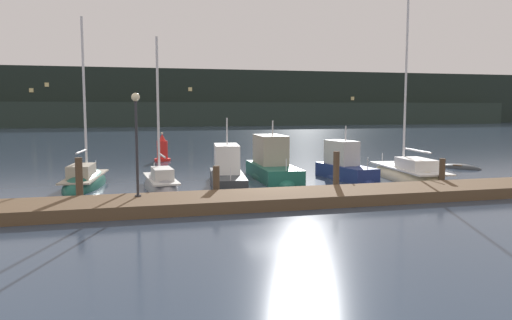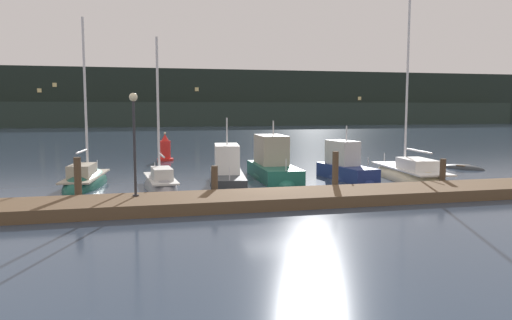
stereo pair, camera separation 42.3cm
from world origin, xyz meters
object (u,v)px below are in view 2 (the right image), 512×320
object	(u,v)px
sailboat_berth_2	(161,186)
motorboat_berth_5	(346,172)
sailboat_berth_1	(86,184)
channel_buoy	(165,150)
motorboat_berth_3	(227,178)
dock_lamppost	(134,127)
motorboat_berth_4	(273,171)
sailboat_berth_6	(410,177)
rowboat_adrift	(463,169)

from	to	relation	value
sailboat_berth_2	motorboat_berth_5	distance (m)	9.84
sailboat_berth_1	channel_buoy	distance (m)	11.81
motorboat_berth_3	dock_lamppost	world-z (taller)	dock_lamppost
channel_buoy	sailboat_berth_1	bearing A→B (deg)	-112.66
motorboat_berth_4	sailboat_berth_6	size ratio (longest dim) A/B	0.58
channel_buoy	motorboat_berth_4	bearing A→B (deg)	-64.43
sailboat_berth_2	dock_lamppost	bearing A→B (deg)	-104.19
motorboat_berth_3	sailboat_berth_6	bearing A→B (deg)	-3.66
sailboat_berth_6	dock_lamppost	distance (m)	15.21
sailboat_berth_2	rowboat_adrift	bearing A→B (deg)	9.13
motorboat_berth_3	motorboat_berth_4	world-z (taller)	motorboat_berth_3
motorboat_berth_4	dock_lamppost	size ratio (longest dim) A/B	1.60
motorboat_berth_3	dock_lamppost	xyz separation A→B (m)	(-4.47, -4.93, 2.75)
motorboat_berth_4	motorboat_berth_3	bearing A→B (deg)	-152.32
channel_buoy	dock_lamppost	world-z (taller)	dock_lamppost
sailboat_berth_2	channel_buoy	world-z (taller)	sailboat_berth_2
sailboat_berth_2	rowboat_adrift	world-z (taller)	sailboat_berth_2
dock_lamppost	motorboat_berth_5	bearing A→B (deg)	25.41
sailboat_berth_6	dock_lamppost	size ratio (longest dim) A/B	2.73
sailboat_berth_2	sailboat_berth_6	world-z (taller)	sailboat_berth_6
sailboat_berth_2	motorboat_berth_4	world-z (taller)	sailboat_berth_2
sailboat_berth_1	sailboat_berth_6	distance (m)	16.76
motorboat_berth_5	rowboat_adrift	world-z (taller)	motorboat_berth_5
sailboat_berth_1	dock_lamppost	bearing A→B (deg)	-69.03
motorboat_berth_3	dock_lamppost	distance (m)	7.20
sailboat_berth_1	channel_buoy	size ratio (longest dim) A/B	4.37
sailboat_berth_1	motorboat_berth_3	bearing A→B (deg)	-10.52
channel_buoy	motorboat_berth_3	bearing A→B (deg)	-79.24
dock_lamppost	sailboat_berth_1	bearing A→B (deg)	110.97
motorboat_berth_3	channel_buoy	world-z (taller)	motorboat_berth_3
motorboat_berth_4	rowboat_adrift	bearing A→B (deg)	5.70
sailboat_berth_2	channel_buoy	bearing A→B (deg)	85.45
sailboat_berth_1	motorboat_berth_5	world-z (taller)	sailboat_berth_1
sailboat_berth_6	dock_lamppost	xyz separation A→B (m)	(-14.28, -4.30, 2.98)
sailboat_berth_1	motorboat_berth_5	xyz separation A→B (m)	(13.37, -0.98, 0.28)
motorboat_berth_4	motorboat_berth_5	world-z (taller)	motorboat_berth_4
motorboat_berth_3	motorboat_berth_4	xyz separation A→B (m)	(2.80, 1.47, 0.05)
sailboat_berth_1	channel_buoy	world-z (taller)	sailboat_berth_1
sailboat_berth_1	motorboat_berth_5	size ratio (longest dim) A/B	1.88
channel_buoy	motorboat_berth_5	bearing A→B (deg)	-53.33
sailboat_berth_2	motorboat_berth_4	xyz separation A→B (m)	(6.10, 1.76, 0.29)
sailboat_berth_2	dock_lamppost	world-z (taller)	sailboat_berth_2
sailboat_berth_2	rowboat_adrift	size ratio (longest dim) A/B	2.74
dock_lamppost	motorboat_berth_4	bearing A→B (deg)	41.34
sailboat_berth_6	channel_buoy	world-z (taller)	sailboat_berth_6
motorboat_berth_5	rowboat_adrift	size ratio (longest dim) A/B	1.67
motorboat_berth_4	channel_buoy	world-z (taller)	motorboat_berth_4
dock_lamppost	motorboat_berth_3	bearing A→B (deg)	47.79
sailboat_berth_1	motorboat_berth_5	distance (m)	13.41
sailboat_berth_2	dock_lamppost	xyz separation A→B (m)	(-1.17, -4.65, 2.98)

